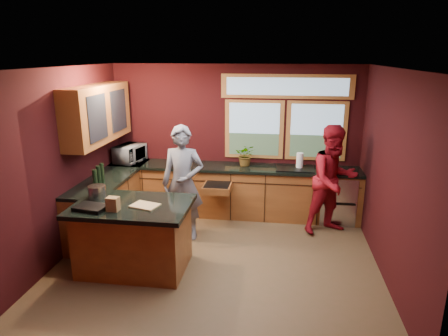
% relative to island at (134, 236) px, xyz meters
% --- Properties ---
extents(floor, '(4.50, 4.50, 0.00)m').
position_rel_island_xyz_m(floor, '(1.10, 0.40, -0.48)').
color(floor, brown).
rests_on(floor, ground).
extents(room_shell, '(4.52, 4.02, 2.71)m').
position_rel_island_xyz_m(room_shell, '(0.50, 0.72, 1.32)').
color(room_shell, black).
rests_on(room_shell, ground).
extents(back_counter, '(4.50, 0.64, 0.93)m').
position_rel_island_xyz_m(back_counter, '(1.30, 2.09, -0.01)').
color(back_counter, brown).
rests_on(back_counter, floor).
extents(left_counter, '(0.64, 2.30, 0.93)m').
position_rel_island_xyz_m(left_counter, '(-0.85, 1.25, -0.01)').
color(left_counter, brown).
rests_on(left_counter, floor).
extents(island, '(1.55, 1.05, 0.95)m').
position_rel_island_xyz_m(island, '(0.00, 0.00, 0.00)').
color(island, brown).
rests_on(island, floor).
extents(person_grey, '(0.67, 0.44, 1.83)m').
position_rel_island_xyz_m(person_grey, '(0.44, 1.05, 0.44)').
color(person_grey, slate).
rests_on(person_grey, floor).
extents(person_red, '(1.09, 1.02, 1.80)m').
position_rel_island_xyz_m(person_red, '(2.80, 1.59, 0.42)').
color(person_red, maroon).
rests_on(person_red, floor).
extents(microwave, '(0.51, 0.65, 0.32)m').
position_rel_island_xyz_m(microwave, '(-0.82, 2.10, 0.61)').
color(microwave, '#999999').
rests_on(microwave, left_counter).
extents(potted_plant, '(0.35, 0.30, 0.39)m').
position_rel_island_xyz_m(potted_plant, '(1.33, 2.15, 0.65)').
color(potted_plant, '#999999').
rests_on(potted_plant, back_counter).
extents(paper_towel, '(0.12, 0.12, 0.28)m').
position_rel_island_xyz_m(paper_towel, '(2.28, 2.10, 0.59)').
color(paper_towel, white).
rests_on(paper_towel, back_counter).
extents(cutting_board, '(0.41, 0.34, 0.02)m').
position_rel_island_xyz_m(cutting_board, '(0.20, -0.05, 0.48)').
color(cutting_board, tan).
rests_on(cutting_board, island).
extents(stock_pot, '(0.24, 0.24, 0.18)m').
position_rel_island_xyz_m(stock_pot, '(-0.55, 0.15, 0.56)').
color(stock_pot, '#ADADB2').
rests_on(stock_pot, island).
extents(paper_bag, '(0.16, 0.13, 0.18)m').
position_rel_island_xyz_m(paper_bag, '(-0.15, -0.25, 0.56)').
color(paper_bag, brown).
rests_on(paper_bag, island).
extents(black_tray, '(0.44, 0.34, 0.05)m').
position_rel_island_xyz_m(black_tray, '(-0.45, -0.25, 0.49)').
color(black_tray, black).
rests_on(black_tray, island).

